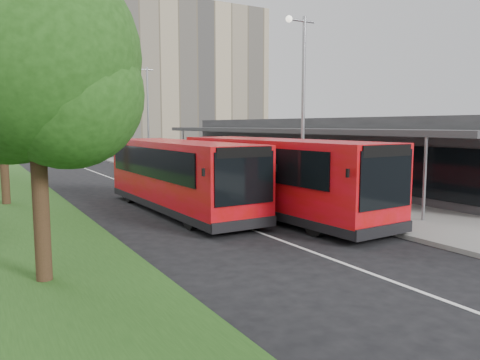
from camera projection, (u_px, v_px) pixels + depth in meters
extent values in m
plane|color=black|center=(242.00, 226.00, 16.74)|extent=(120.00, 120.00, 0.00)
cube|color=gray|center=(180.00, 170.00, 36.90)|extent=(5.00, 80.00, 0.15)
cube|color=silver|center=(123.00, 182.00, 29.62)|extent=(0.12, 70.00, 0.01)
cube|color=silver|center=(350.00, 227.00, 16.67)|extent=(0.12, 2.00, 0.01)
cube|color=silver|center=(260.00, 203.00, 21.82)|extent=(0.12, 2.00, 0.01)
cube|color=silver|center=(204.00, 188.00, 26.97)|extent=(0.12, 2.00, 0.01)
cube|color=silver|center=(166.00, 178.00, 32.13)|extent=(0.12, 2.00, 0.01)
cube|color=silver|center=(138.00, 170.00, 37.28)|extent=(0.12, 2.00, 0.01)
cube|color=silver|center=(118.00, 165.00, 42.43)|extent=(0.12, 2.00, 0.01)
cube|color=silver|center=(101.00, 161.00, 47.59)|extent=(0.12, 2.00, 0.01)
cube|color=silver|center=(88.00, 157.00, 52.74)|extent=(0.12, 2.00, 0.01)
cube|color=silver|center=(77.00, 154.00, 57.89)|extent=(0.12, 2.00, 0.01)
cube|color=tan|center=(169.00, 82.00, 58.74)|extent=(22.00, 12.00, 18.00)
cube|color=#2E2E30|center=(330.00, 151.00, 28.86)|extent=(5.00, 26.00, 4.00)
cube|color=black|center=(297.00, 159.00, 27.65)|extent=(0.06, 24.00, 2.20)
cube|color=#2E2E30|center=(280.00, 130.00, 26.82)|extent=(2.80, 26.00, 0.25)
cylinder|color=gray|center=(425.00, 179.00, 16.91)|extent=(0.12, 0.12, 3.30)
cylinder|color=gray|center=(183.00, 151.00, 35.81)|extent=(0.12, 0.12, 3.30)
cylinder|color=#372716|center=(41.00, 206.00, 10.46)|extent=(0.36, 0.36, 3.63)
sphere|color=#1C4412|center=(33.00, 55.00, 10.08)|extent=(4.61, 4.61, 4.61)
sphere|color=#1C4412|center=(68.00, 94.00, 10.13)|extent=(3.30, 3.30, 3.30)
sphere|color=#1C4412|center=(7.00, 83.00, 10.32)|extent=(3.63, 3.63, 3.63)
cylinder|color=#372716|center=(4.00, 162.00, 20.75)|extent=(0.36, 0.36, 3.93)
sphere|color=#1C4412|center=(16.00, 101.00, 20.39)|extent=(3.57, 3.57, 3.57)
sphere|color=#1C4412|center=(0.00, 109.00, 30.69)|extent=(3.60, 3.60, 3.60)
cylinder|color=gray|center=(303.00, 112.00, 20.07)|extent=(0.16, 0.16, 8.00)
cylinder|color=gray|center=(301.00, 21.00, 19.52)|extent=(1.40, 0.10, 0.10)
sphere|color=silver|center=(289.00, 19.00, 19.22)|extent=(0.28, 0.28, 0.28)
cylinder|color=gray|center=(148.00, 118.00, 37.24)|extent=(0.16, 0.16, 8.00)
cylinder|color=gray|center=(145.00, 69.00, 36.70)|extent=(1.40, 0.10, 0.10)
sphere|color=silver|center=(137.00, 69.00, 36.40)|extent=(0.28, 0.28, 0.28)
cube|color=red|center=(277.00, 173.00, 18.52)|extent=(3.14, 10.80, 2.69)
cube|color=black|center=(276.00, 206.00, 18.68)|extent=(3.16, 10.82, 0.30)
cube|color=black|center=(386.00, 179.00, 14.05)|extent=(2.29, 0.18, 1.78)
cube|color=black|center=(210.00, 155.00, 22.91)|extent=(2.24, 0.18, 1.32)
cube|color=black|center=(246.00, 162.00, 18.01)|extent=(0.57, 9.14, 1.22)
cube|color=black|center=(297.00, 159.00, 19.42)|extent=(0.57, 9.14, 1.22)
cube|color=black|center=(385.00, 231.00, 14.22)|extent=(2.54, 0.22, 0.36)
cube|color=black|center=(388.00, 151.00, 13.94)|extent=(2.13, 0.16, 0.36)
cube|color=black|center=(348.00, 173.00, 13.43)|extent=(0.08, 0.08, 0.25)
cube|color=black|center=(410.00, 168.00, 14.98)|extent=(0.08, 0.08, 0.25)
cylinder|color=black|center=(316.00, 222.00, 15.22)|extent=(0.36, 0.93, 0.91)
cylinder|color=black|center=(361.00, 215.00, 16.39)|extent=(0.36, 0.93, 0.91)
cylinder|color=black|center=(210.00, 196.00, 20.95)|extent=(0.36, 0.93, 0.91)
cylinder|color=black|center=(250.00, 192.00, 22.12)|extent=(0.36, 0.93, 0.91)
cube|color=red|center=(179.00, 173.00, 19.42)|extent=(2.66, 10.35, 2.60)
cube|color=black|center=(180.00, 203.00, 19.57)|extent=(2.68, 10.37, 0.29)
cube|color=black|center=(245.00, 178.00, 15.00)|extent=(2.21, 0.10, 1.72)
cube|color=black|center=(137.00, 156.00, 23.76)|extent=(2.16, 0.09, 1.28)
cube|color=black|center=(148.00, 162.00, 18.97)|extent=(0.23, 8.83, 1.18)
cube|color=black|center=(203.00, 160.00, 20.26)|extent=(0.23, 8.83, 1.18)
cube|color=black|center=(245.00, 225.00, 15.17)|extent=(2.45, 0.13, 0.34)
cube|color=black|center=(245.00, 152.00, 14.89)|extent=(2.06, 0.08, 0.34)
cube|color=black|center=(203.00, 172.00, 14.44)|extent=(0.08, 0.08, 0.25)
cube|color=black|center=(276.00, 168.00, 15.86)|extent=(0.08, 0.08, 0.25)
cylinder|color=black|center=(192.00, 217.00, 16.20)|extent=(0.31, 0.89, 0.88)
cylinder|color=black|center=(242.00, 211.00, 17.26)|extent=(0.31, 0.89, 0.88)
cylinder|color=black|center=(130.00, 193.00, 21.86)|extent=(0.31, 0.89, 0.88)
cylinder|color=black|center=(171.00, 190.00, 22.92)|extent=(0.31, 0.89, 0.88)
cylinder|color=#3D2D19|center=(235.00, 175.00, 28.51)|extent=(0.48, 0.48, 0.82)
cylinder|color=#FFB80D|center=(184.00, 167.00, 33.54)|extent=(0.17, 0.17, 0.86)
imported|color=#510B0D|center=(78.00, 152.00, 51.19)|extent=(3.02, 4.33, 1.37)
imported|color=navy|center=(44.00, 151.00, 52.74)|extent=(2.34, 4.14, 1.29)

